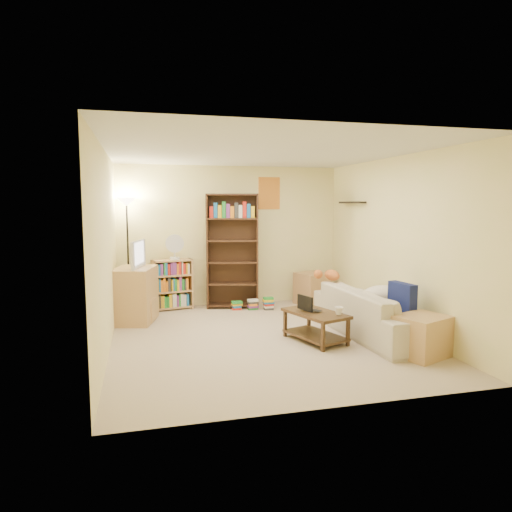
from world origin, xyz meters
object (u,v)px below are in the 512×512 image
mug (339,311)px  short_bookshelf (172,284)px  tabby_cat (330,275)px  television (133,254)px  desk_fan (175,246)px  sofa (375,312)px  tall_bookshelf (233,248)px  coffee_table (315,323)px  floor_lamp (127,221)px  end_cabinet (422,336)px  side_table (312,289)px  tv_stand (135,295)px  laptop (312,310)px

mug → short_bookshelf: short_bookshelf is taller
tabby_cat → television: size_ratio=0.70×
tabby_cat → short_bookshelf: 2.74m
desk_fan → sofa: bearing=-41.1°
sofa → tall_bookshelf: tall_bookshelf is taller
tabby_cat → television: (-2.93, 0.73, 0.32)m
sofa → desk_fan: size_ratio=5.16×
coffee_table → sofa: bearing=-13.5°
floor_lamp → end_cabinet: size_ratio=3.27×
television → desk_fan: desk_fan is taller
tabby_cat → floor_lamp: bearing=154.4°
tall_bookshelf → side_table: tall_bookshelf is taller
tv_stand → tall_bookshelf: bearing=34.1°
mug → desk_fan: size_ratio=0.35×
tabby_cat → tv_stand: 3.03m
tv_stand → desk_fan: (0.67, 0.68, 0.68)m
coffee_table → end_cabinet: size_ratio=1.70×
mug → desk_fan: desk_fan is taller
coffee_table → desk_fan: 2.99m
television → floor_lamp: size_ratio=0.38×
end_cabinet → mug: bearing=139.5°
sofa → tall_bookshelf: bearing=33.8°
floor_lamp → short_bookshelf: bearing=-0.0°
tabby_cat → tv_stand: size_ratio=0.60×
tv_stand → floor_lamp: bearing=112.3°
television → tall_bookshelf: size_ratio=0.37×
sofa → television: television is taller
laptop → short_bookshelf: 2.85m
sofa → end_cabinet: bearing=-176.5°
coffee_table → side_table: (0.78, 2.15, 0.04)m
desk_fan → television: bearing=-134.6°
mug → coffee_table: bearing=136.5°
coffee_table → floor_lamp: bearing=117.3°
mug → short_bookshelf: bearing=126.9°
tv_stand → desk_fan: desk_fan is taller
mug → short_bookshelf: 3.24m
short_bookshelf → desk_fan: size_ratio=2.00×
coffee_table → short_bookshelf: bearing=107.3°
tabby_cat → tall_bookshelf: bearing=133.6°
mug → side_table: side_table is taller
desk_fan → mug: bearing=-53.3°
laptop → short_bookshelf: (-1.70, 2.29, 0.03)m
side_table → tv_stand: bearing=-170.9°
floor_lamp → side_table: 3.47m
tv_stand → side_table: size_ratio=1.46×
coffee_table → mug: mug is taller
sofa → tabby_cat: (-0.32, 0.84, 0.41)m
laptop → side_table: size_ratio=0.59×
floor_lamp → end_cabinet: (3.45, -3.25, -1.29)m
short_bookshelf → tv_stand: bearing=-141.7°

